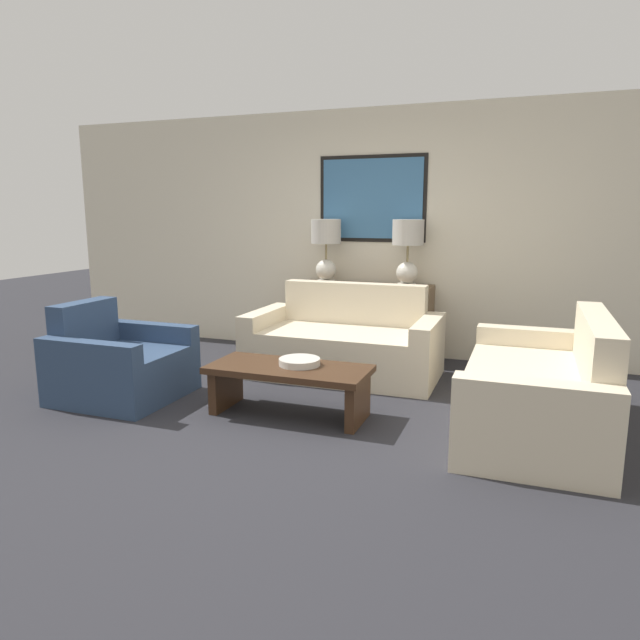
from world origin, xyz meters
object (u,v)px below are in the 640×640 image
Objects in this scene: table_lamp_right at (408,245)px; coffee_table at (289,379)px; armchair_near_back_wall at (119,365)px; table_lamp_left at (326,244)px; decorative_bowl at (300,362)px; console_table at (365,321)px; couch_by_back_wall at (344,345)px; couch_by_side at (540,392)px.

coffee_table is (-0.50, -1.96, -0.93)m from table_lamp_right.
armchair_near_back_wall reaches higher than coffee_table.
table_lamp_left reaches higher than decorative_bowl.
console_table is at bearing 180.00° from table_lamp_right.
table_lamp_left reaches higher than console_table.
decorative_bowl is at bearing -89.32° from couch_by_back_wall.
table_lamp_left is 0.89m from table_lamp_right.
couch_by_side is (1.77, -1.66, -0.11)m from console_table.
couch_by_side is 1.77m from decorative_bowl.
coffee_table is (-1.82, -0.31, 0.00)m from couch_by_side.
table_lamp_right is 0.73× the size of armchair_near_back_wall.
couch_by_side is at bearing 8.06° from decorative_bowl.
console_table is 2.10× the size of table_lamp_right.
table_lamp_left is at bearing 121.69° from couch_by_back_wall.
decorative_bowl is at bearing 42.90° from coffee_table.
armchair_near_back_wall is (-1.59, -1.32, -0.02)m from couch_by_back_wall.
couch_by_side reaches higher than armchair_near_back_wall.
coffee_table is 3.87× the size of decorative_bowl.
table_lamp_right reaches higher than couch_by_side.
table_lamp_right reaches higher than armchair_near_back_wall.
couch_by_back_wall is 1.46× the size of coffee_table.
couch_by_back_wall is 2.06m from armchair_near_back_wall.
table_lamp_left is 2.13× the size of decorative_bowl.
couch_by_back_wall is at bearing 87.70° from coffee_table.
couch_by_back_wall is 5.65× the size of decorative_bowl.
armchair_near_back_wall is at bearing -140.20° from couch_by_back_wall.
coffee_table is at bearing 3.04° from armchair_near_back_wall.
console_table is 0.73m from couch_by_back_wall.
couch_by_side is 5.65× the size of decorative_bowl.
couch_by_back_wall is at bearing -58.31° from table_lamp_left.
couch_by_side is 1.84m from coffee_table.
coffee_table is 1.54m from armchair_near_back_wall.
couch_by_side is 1.93× the size of armchair_near_back_wall.
coffee_table is (-0.05, -1.24, 0.00)m from couch_by_back_wall.
table_lamp_left is 2.12m from decorative_bowl.
table_lamp_left is at bearing 103.61° from decorative_bowl.
table_lamp_left is at bearing 143.17° from couch_by_side.
table_lamp_right is 1.26m from couch_by_back_wall.
table_lamp_right is 2.31m from couch_by_side.
table_lamp_right is at bearing 77.19° from decorative_bowl.
table_lamp_left is at bearing 180.00° from console_table.
table_lamp_left is 1.00× the size of table_lamp_right.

